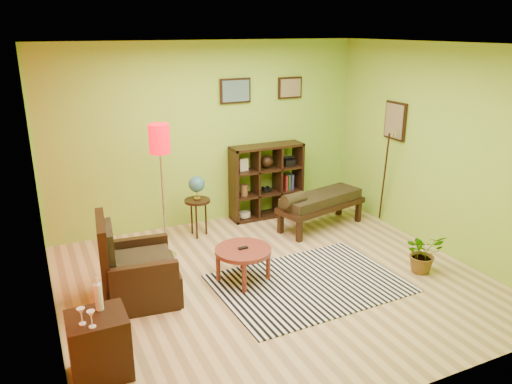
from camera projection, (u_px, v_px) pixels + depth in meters
name	position (u px, v px, depth m)	size (l,w,h in m)	color
ground	(274.00, 280.00, 6.16)	(5.00, 5.00, 0.00)	tan
room_shell	(268.00, 138.00, 5.57)	(5.04, 4.54, 2.82)	#8EC338
zebra_rug	(309.00, 283.00, 6.08)	(2.20, 1.57, 0.01)	white
coffee_table	(243.00, 253.00, 6.05)	(0.69, 0.69, 0.44)	maroon
armchair	(135.00, 274.00, 5.66)	(0.92, 0.93, 1.01)	black
side_cabinet	(99.00, 345.00, 4.41)	(0.50, 0.46, 0.91)	black
floor_lamp	(160.00, 151.00, 6.33)	(0.27, 0.27, 1.82)	silver
globe_table	(197.00, 191.00, 7.27)	(0.38, 0.38, 0.93)	black
cube_shelf	(267.00, 181.00, 8.08)	(1.20, 0.35, 1.20)	black
bench	(319.00, 202.00, 7.65)	(1.53, 0.83, 0.67)	black
potted_plant	(423.00, 257.00, 6.33)	(0.47, 0.52, 0.41)	#26661E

